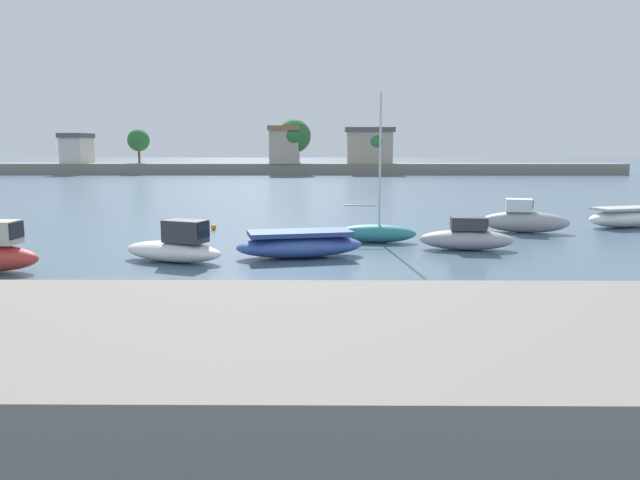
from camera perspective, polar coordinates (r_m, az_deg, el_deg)
name	(u,v)px	position (r m, az deg, el deg)	size (l,w,h in m)	color
ground_plane	(14,332)	(17.04, -26.34, -7.57)	(400.00, 400.00, 0.00)	#476075
moored_boat_2	(176,247)	(24.71, -13.15, -0.66)	(4.48, 2.87, 1.66)	white
moored_boat_3	(300,245)	(25.07, -1.86, -0.43)	(5.46, 3.01, 1.08)	#3856A8
moored_boat_4	(376,232)	(28.92, 5.13, 0.72)	(3.84, 1.39, 6.89)	teal
moored_boat_5	(467,238)	(27.54, 13.33, 0.22)	(4.14, 1.82, 1.43)	#9E9EA3
moored_boat_6	(524,220)	(33.77, 18.27, 1.76)	(4.59, 2.32, 1.74)	#9E9EA3
moored_boat_7	(626,218)	(38.10, 26.31, 1.86)	(5.00, 3.06, 1.11)	white
mooring_buoy_2	(214,227)	(33.54, -9.77, 1.17)	(0.30, 0.30, 0.30)	orange
distant_shoreline	(274,160)	(96.13, -4.24, 7.36)	(105.59, 7.33, 8.27)	gray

